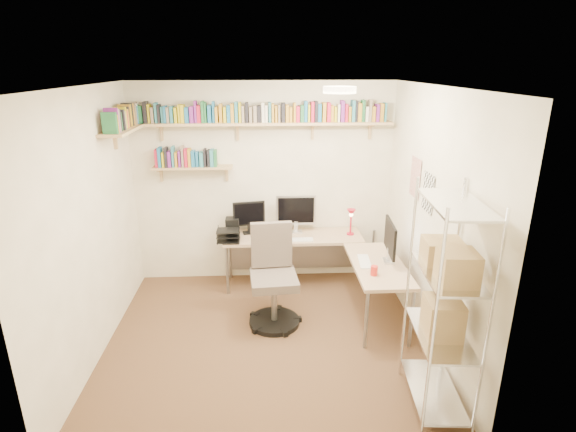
% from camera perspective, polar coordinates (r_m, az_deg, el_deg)
% --- Properties ---
extents(ground, '(3.20, 3.20, 0.00)m').
position_cam_1_polar(ground, '(4.78, -2.78, -15.40)').
color(ground, '#492A1F').
rests_on(ground, ground).
extents(room_shell, '(3.24, 3.04, 2.52)m').
position_cam_1_polar(room_shell, '(4.11, -3.06, 2.76)').
color(room_shell, beige).
rests_on(room_shell, ground).
extents(wall_shelves, '(3.12, 1.09, 0.80)m').
position_cam_1_polar(wall_shelves, '(5.31, -7.90, 11.49)').
color(wall_shelves, tan).
rests_on(wall_shelves, ground).
extents(corner_desk, '(2.04, 1.72, 1.15)m').
position_cam_1_polar(corner_desk, '(5.37, 2.10, -3.43)').
color(corner_desk, tan).
rests_on(corner_desk, ground).
extents(office_chair, '(0.57, 0.58, 1.09)m').
position_cam_1_polar(office_chair, '(4.85, -1.87, -8.50)').
color(office_chair, black).
rests_on(office_chair, ground).
extents(wire_rack, '(0.46, 0.83, 1.84)m').
position_cam_1_polar(wire_rack, '(3.63, 19.39, -9.09)').
color(wire_rack, silver).
rests_on(wire_rack, ground).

